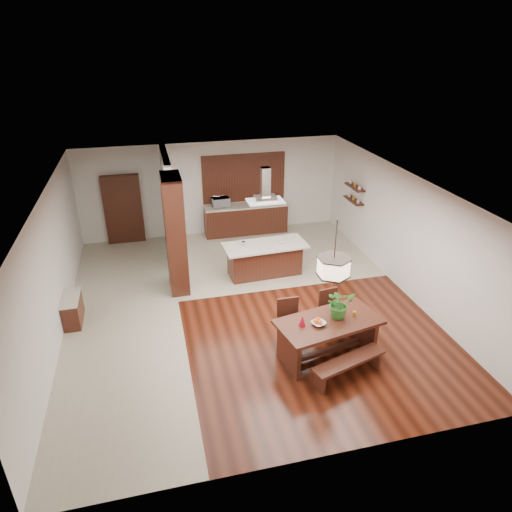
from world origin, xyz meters
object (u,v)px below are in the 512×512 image
object	(u,v)px
pendant_lantern	(335,254)
fruit_bowl	(319,323)
foliage_plant	(340,304)
dining_chair_left	(290,324)
kitchen_island	(265,259)
dining_bench	(348,369)
dining_table	(328,330)
dining_chair_right	(332,313)
microwave	(221,202)
island_cup	(282,242)
hallway_console	(73,310)
range_hood	(265,185)

from	to	relation	value
pendant_lantern	fruit_bowl	size ratio (longest dim) A/B	5.04
pendant_lantern	foliage_plant	distance (m)	1.14
dining_chair_left	fruit_bowl	xyz separation A→B (m)	(0.36, -0.58, 0.36)
kitchen_island	dining_bench	bearing A→B (deg)	-87.01
dining_table	dining_chair_right	size ratio (longest dim) A/B	2.18
dining_bench	microwave	xyz separation A→B (m)	(-1.12, 7.16, 0.88)
dining_bench	island_cup	world-z (taller)	island_cup
hallway_console	range_hood	xyz separation A→B (m)	(4.68, 1.16, 2.15)
fruit_bowl	range_hood	distance (m)	4.02
kitchen_island	range_hood	bearing A→B (deg)	86.79
hallway_console	island_cup	world-z (taller)	island_cup
island_cup	dining_chair_left	bearing A→B (deg)	-103.46
microwave	range_hood	bearing A→B (deg)	-86.44
dining_chair_right	kitchen_island	distance (m)	2.98
dining_table	pendant_lantern	xyz separation A→B (m)	(-0.00, 0.00, 1.63)
dining_bench	fruit_bowl	size ratio (longest dim) A/B	5.82
dining_table	dining_chair_left	bearing A→B (deg)	140.70
range_hood	dining_table	bearing A→B (deg)	-84.85
fruit_bowl	dining_table	bearing A→B (deg)	18.93
hallway_console	pendant_lantern	size ratio (longest dim) A/B	0.67
hallway_console	island_cup	bearing A→B (deg)	11.64
range_hood	dining_chair_left	bearing A→B (deg)	-95.27
kitchen_island	dining_chair_right	bearing A→B (deg)	-79.75
dining_chair_left	pendant_lantern	xyz separation A→B (m)	(0.61, -0.50, 1.74)
kitchen_island	island_cup	distance (m)	0.65
pendant_lantern	island_cup	size ratio (longest dim) A/B	11.12
foliage_plant	kitchen_island	world-z (taller)	foliage_plant
dining_table	dining_bench	distance (m)	0.82
hallway_console	dining_bench	distance (m)	6.03
pendant_lantern	island_cup	bearing A→B (deg)	88.26
dining_chair_left	island_cup	size ratio (longest dim) A/B	8.62
hallway_console	dining_bench	size ratio (longest dim) A/B	0.58
island_cup	microwave	world-z (taller)	microwave
microwave	island_cup	bearing A→B (deg)	-79.24
range_hood	microwave	distance (m)	3.24
foliage_plant	island_cup	bearing A→B (deg)	92.08
dining_chair_left	pendant_lantern	bearing A→B (deg)	-38.82
dining_chair_left	hallway_console	bearing A→B (deg)	156.64
dining_chair_left	microwave	distance (m)	6.00
dining_chair_right	kitchen_island	bearing A→B (deg)	94.52
foliage_plant	microwave	bearing A→B (deg)	100.75
range_hood	microwave	world-z (taller)	range_hood
dining_bench	range_hood	size ratio (longest dim) A/B	1.68
kitchen_island	range_hood	size ratio (longest dim) A/B	2.44
pendant_lantern	foliage_plant	xyz separation A→B (m)	(0.23, 0.08, -1.11)
kitchen_island	pendant_lantern	bearing A→B (deg)	-88.05
range_hood	dining_chair_right	bearing A→B (deg)	-76.56
dining_bench	dining_chair_left	size ratio (longest dim) A/B	1.49
dining_chair_left	fruit_bowl	world-z (taller)	dining_chair_left
foliage_plant	fruit_bowl	xyz separation A→B (m)	(-0.48, -0.17, -0.27)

